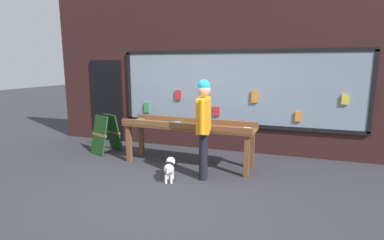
{
  "coord_description": "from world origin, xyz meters",
  "views": [
    {
      "loc": [
        1.93,
        -4.4,
        1.99
      ],
      "look_at": [
        0.15,
        0.85,
        0.96
      ],
      "focal_mm": 28.0,
      "sensor_mm": 36.0,
      "label": 1
    }
  ],
  "objects_px": {
    "sandwich_board_sign": "(106,134)",
    "small_dog": "(169,167)",
    "display_table_main": "(188,129)",
    "person_browsing": "(204,121)"
  },
  "relations": [
    {
      "from": "display_table_main",
      "to": "person_browsing",
      "type": "xyz_separation_m",
      "value": [
        0.49,
        -0.59,
        0.3
      ]
    },
    {
      "from": "sandwich_board_sign",
      "to": "small_dog",
      "type": "bearing_deg",
      "value": -6.9
    },
    {
      "from": "sandwich_board_sign",
      "to": "person_browsing",
      "type": "bearing_deg",
      "value": 4.04
    },
    {
      "from": "person_browsing",
      "to": "display_table_main",
      "type": "bearing_deg",
      "value": 28.93
    },
    {
      "from": "small_dog",
      "to": "person_browsing",
      "type": "bearing_deg",
      "value": -77.22
    },
    {
      "from": "sandwich_board_sign",
      "to": "display_table_main",
      "type": "bearing_deg",
      "value": 15.46
    },
    {
      "from": "person_browsing",
      "to": "sandwich_board_sign",
      "type": "relative_size",
      "value": 2.01
    },
    {
      "from": "display_table_main",
      "to": "sandwich_board_sign",
      "type": "relative_size",
      "value": 3.08
    },
    {
      "from": "small_dog",
      "to": "sandwich_board_sign",
      "type": "height_order",
      "value": "sandwich_board_sign"
    },
    {
      "from": "display_table_main",
      "to": "small_dog",
      "type": "xyz_separation_m",
      "value": [
        -0.03,
        -0.88,
        -0.49
      ]
    }
  ]
}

